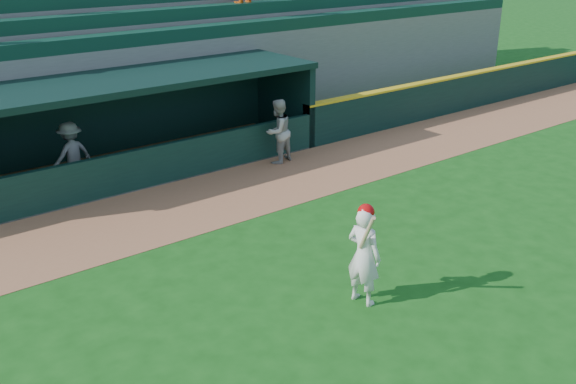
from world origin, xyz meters
name	(u,v)px	position (x,y,z in m)	size (l,w,h in m)	color
ground	(345,289)	(0.00, 0.00, 0.00)	(120.00, 120.00, 0.00)	#144C13
warning_track	(200,202)	(0.00, 4.90, 0.01)	(40.00, 3.00, 0.01)	#995F3D
field_wall_right	(476,90)	(12.25, 6.55, 0.60)	(15.50, 0.30, 1.20)	black
wall_stripe_right	(478,72)	(12.25, 6.55, 1.23)	(15.50, 0.32, 0.06)	gold
dugout_player_front	(278,131)	(3.11, 6.03, 0.86)	(0.83, 0.65, 1.72)	#A3A39E
dugout_player_inside	(72,154)	(-1.84, 7.70, 0.80)	(1.03, 0.59, 1.59)	gray
dugout	(135,117)	(0.00, 8.00, 1.36)	(9.40, 2.80, 2.46)	slate
stands	(66,52)	(0.00, 12.57, 2.40)	(34.50, 6.25, 7.54)	slate
batter_at_plate	(364,254)	(-0.05, -0.47, 0.89)	(0.57, 0.81, 1.78)	silver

